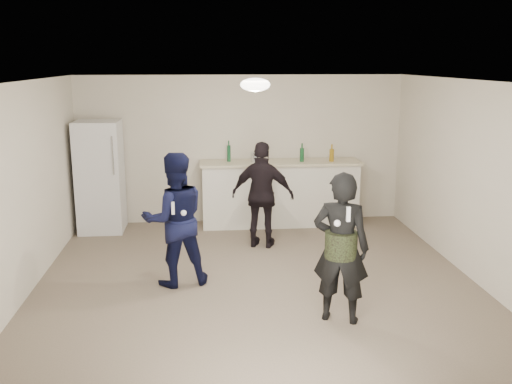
{
  "coord_description": "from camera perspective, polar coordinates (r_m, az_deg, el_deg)",
  "views": [
    {
      "loc": [
        -0.62,
        -6.62,
        2.74
      ],
      "look_at": [
        0.0,
        0.2,
        1.15
      ],
      "focal_mm": 40.0,
      "sensor_mm": 36.0,
      "label": 1
    }
  ],
  "objects": [
    {
      "name": "floor",
      "position": [
        7.19,
        0.15,
        -9.33
      ],
      "size": [
        6.0,
        6.0,
        0.0
      ],
      "primitive_type": "plane",
      "color": "#6B5B4C",
      "rests_on": "ground"
    },
    {
      "name": "ceiling",
      "position": [
        6.65,
        0.16,
        11.01
      ],
      "size": [
        6.0,
        6.0,
        0.0
      ],
      "primitive_type": "plane",
      "rotation": [
        3.14,
        0.0,
        0.0
      ],
      "color": "silver",
      "rests_on": "wall_back"
    },
    {
      "name": "wall_back",
      "position": [
        9.75,
        -1.5,
        4.28
      ],
      "size": [
        6.0,
        0.0,
        6.0
      ],
      "primitive_type": "plane",
      "rotation": [
        1.57,
        0.0,
        0.0
      ],
      "color": "beige",
      "rests_on": "floor"
    },
    {
      "name": "wall_front",
      "position": [
        3.96,
        4.27,
        -9.06
      ],
      "size": [
        6.0,
        0.0,
        6.0
      ],
      "primitive_type": "plane",
      "rotation": [
        -1.57,
        0.0,
        0.0
      ],
      "color": "beige",
      "rests_on": "floor"
    },
    {
      "name": "wall_left",
      "position": [
        7.11,
        -22.51,
        -0.03
      ],
      "size": [
        0.0,
        6.0,
        6.0
      ],
      "primitive_type": "plane",
      "rotation": [
        1.57,
        0.0,
        1.57
      ],
      "color": "beige",
      "rests_on": "floor"
    },
    {
      "name": "wall_right",
      "position": [
        7.57,
        21.35,
        0.82
      ],
      "size": [
        0.0,
        6.0,
        6.0
      ],
      "primitive_type": "plane",
      "rotation": [
        1.57,
        0.0,
        -1.57
      ],
      "color": "beige",
      "rests_on": "floor"
    },
    {
      "name": "counter",
      "position": [
        9.63,
        2.41,
        -0.23
      ],
      "size": [
        2.6,
        0.56,
        1.05
      ],
      "primitive_type": "cube",
      "color": "silver",
      "rests_on": "floor"
    },
    {
      "name": "counter_top",
      "position": [
        9.52,
        2.44,
        2.96
      ],
      "size": [
        2.68,
        0.64,
        0.04
      ],
      "primitive_type": "cube",
      "color": "beige",
      "rests_on": "counter"
    },
    {
      "name": "fridge",
      "position": [
        9.55,
        -15.31,
        1.5
      ],
      "size": [
        0.7,
        0.7,
        1.8
      ],
      "primitive_type": "cube",
      "color": "silver",
      "rests_on": "floor"
    },
    {
      "name": "fridge_handle",
      "position": [
        9.07,
        -14.12,
        3.55
      ],
      "size": [
        0.02,
        0.02,
        0.6
      ],
      "primitive_type": "cylinder",
      "color": "#B7B7BC",
      "rests_on": "fridge"
    },
    {
      "name": "ceiling_dome",
      "position": [
        6.95,
        -0.08,
        10.69
      ],
      "size": [
        0.36,
        0.36,
        0.16
      ],
      "primitive_type": "ellipsoid",
      "color": "white",
      "rests_on": "ceiling"
    },
    {
      "name": "shaker",
      "position": [
        9.43,
        -0.28,
        3.53
      ],
      "size": [
        0.08,
        0.08,
        0.17
      ],
      "primitive_type": "cylinder",
      "color": "silver",
      "rests_on": "counter_top"
    },
    {
      "name": "man",
      "position": [
        7.06,
        -8.12,
        -2.74
      ],
      "size": [
        0.94,
        0.8,
        1.66
      ],
      "primitive_type": "imported",
      "rotation": [
        0.0,
        0.0,
        3.38
      ],
      "color": "#101544",
      "rests_on": "floor"
    },
    {
      "name": "woman",
      "position": [
        6.08,
        8.49,
        -5.54
      ],
      "size": [
        0.7,
        0.59,
        1.63
      ],
      "primitive_type": "imported",
      "rotation": [
        0.0,
        0.0,
        2.76
      ],
      "color": "black",
      "rests_on": "floor"
    },
    {
      "name": "camo_shorts",
      "position": [
        6.06,
        8.5,
        -5.23
      ],
      "size": [
        0.34,
        0.34,
        0.28
      ],
      "primitive_type": "cylinder",
      "color": "#293618",
      "rests_on": "woman"
    },
    {
      "name": "spectator",
      "position": [
        8.41,
        0.67,
        -0.31
      ],
      "size": [
        1.0,
        0.65,
        1.58
      ],
      "primitive_type": "imported",
      "rotation": [
        0.0,
        0.0,
        2.83
      ],
      "color": "black",
      "rests_on": "floor"
    },
    {
      "name": "remote_man",
      "position": [
        6.73,
        -8.3,
        -1.6
      ],
      "size": [
        0.04,
        0.04,
        0.15
      ],
      "primitive_type": "cube",
      "color": "silver",
      "rests_on": "man"
    },
    {
      "name": "nunchuk_man",
      "position": [
        6.77,
        -7.25,
        -2.09
      ],
      "size": [
        0.07,
        0.07,
        0.07
      ],
      "primitive_type": "sphere",
      "color": "white",
      "rests_on": "man"
    },
    {
      "name": "remote_woman",
      "position": [
        5.72,
        9.22,
        -2.2
      ],
      "size": [
        0.04,
        0.04,
        0.15
      ],
      "primitive_type": "cube",
      "color": "white",
      "rests_on": "woman"
    },
    {
      "name": "nunchuk_woman",
      "position": [
        5.75,
        8.14,
        -3.11
      ],
      "size": [
        0.07,
        0.07,
        0.07
      ],
      "primitive_type": "sphere",
      "color": "white",
      "rests_on": "woman"
    },
    {
      "name": "bottle_cluster",
      "position": [
        9.47,
        2.87,
        3.71
      ],
      "size": [
        1.77,
        0.21,
        0.27
      ],
      "color": "#164F26",
      "rests_on": "counter_top"
    }
  ]
}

